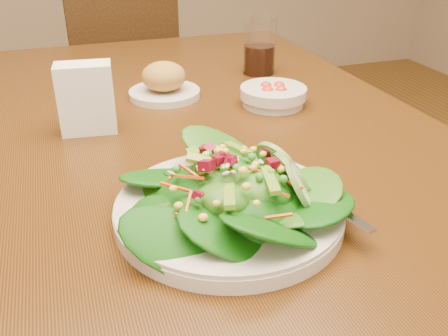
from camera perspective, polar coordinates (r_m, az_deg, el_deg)
The scene contains 7 objects.
dining_table at distance 0.98m, azimuth -3.19°, elevation -0.62°, with size 0.90×1.40×0.75m.
chair_far at distance 2.06m, azimuth -11.47°, elevation 9.28°, with size 0.45×0.46×0.90m.
salad_plate at distance 0.65m, azimuth 1.43°, elevation -3.16°, with size 0.30×0.30×0.09m.
bread_plate at distance 1.09m, azimuth -6.86°, elevation 9.63°, with size 0.15×0.15×0.08m.
tomato_bowl at distance 1.04m, azimuth 5.64°, elevation 8.26°, with size 0.14×0.14×0.04m.
drinking_glass at distance 1.24m, azimuth 4.07°, elevation 13.36°, with size 0.08×0.08×0.14m.
napkin_holder at distance 0.93m, azimuth -15.49°, elevation 7.88°, with size 0.10×0.06×0.13m.
Camera 1 is at (-0.22, -0.84, 1.12)m, focal length 40.00 mm.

